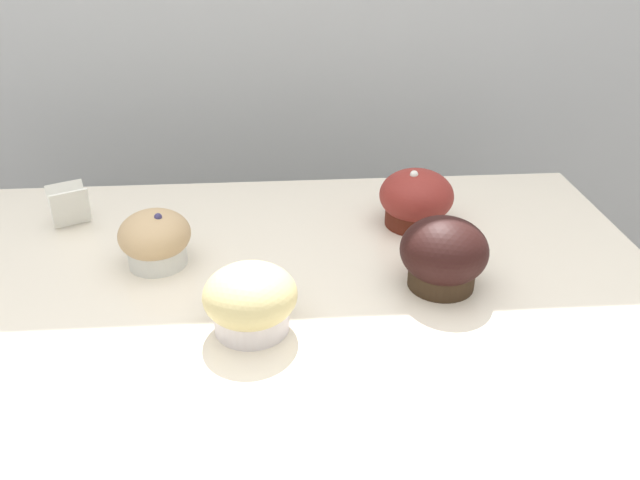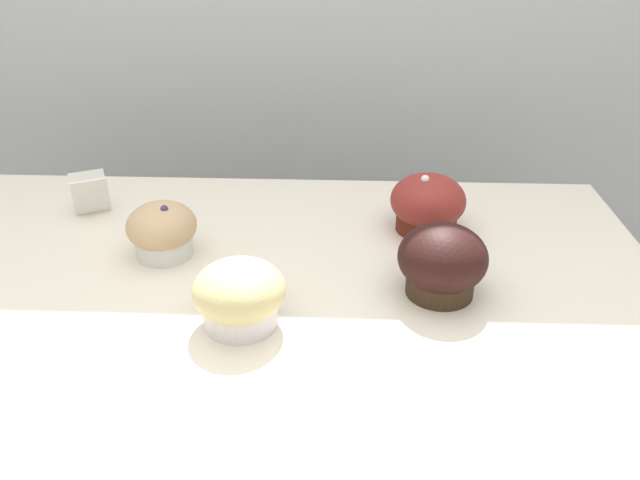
% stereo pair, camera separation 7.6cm
% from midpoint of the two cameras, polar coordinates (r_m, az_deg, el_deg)
% --- Properties ---
extents(wall_back, '(3.20, 0.10, 1.80)m').
position_cam_midpoint_polar(wall_back, '(1.32, -0.42, 8.18)').
color(wall_back, '#B2B7BC').
rests_on(wall_back, ground).
extents(muffin_front_center, '(0.10, 0.10, 0.09)m').
position_cam_midpoint_polar(muffin_front_center, '(0.74, 14.00, -2.07)').
color(muffin_front_center, '#352517').
rests_on(muffin_front_center, display_counter).
extents(muffin_back_left, '(0.09, 0.09, 0.08)m').
position_cam_midpoint_polar(muffin_back_left, '(0.82, -11.68, 0.81)').
color(muffin_back_left, silver).
rests_on(muffin_back_left, display_counter).
extents(muffin_back_right, '(0.10, 0.10, 0.07)m').
position_cam_midpoint_polar(muffin_back_right, '(0.67, -4.19, -5.17)').
color(muffin_back_right, white).
rests_on(muffin_back_right, display_counter).
extents(muffin_front_left, '(0.10, 0.10, 0.09)m').
position_cam_midpoint_polar(muffin_front_left, '(0.88, 12.26, 3.12)').
color(muffin_front_left, '#511C12').
rests_on(muffin_front_left, display_counter).
extents(price_card, '(0.06, 0.06, 0.06)m').
position_cam_midpoint_polar(price_card, '(0.95, -18.18, 3.97)').
color(price_card, white).
rests_on(price_card, display_counter).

